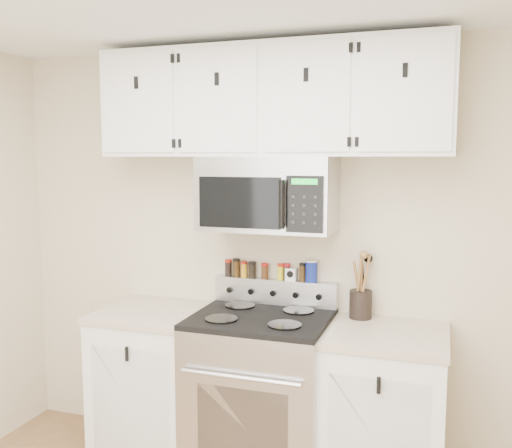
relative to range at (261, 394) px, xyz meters
The scene contains 17 objects.
back_wall 0.83m from the range, 90.00° to the left, with size 3.50×0.01×2.50m, color beige.
range is the anchor object (origin of this frame).
base_cabinet_left 0.69m from the range, behind, with size 0.64×0.62×0.92m.
base_cabinet_right 0.69m from the range, ahead, with size 0.64×0.62×0.92m.
microwave 1.15m from the range, 89.77° to the left, with size 0.76×0.44×0.42m.
upper_cabinets 1.67m from the range, 90.00° to the left, with size 2.00×0.35×0.62m.
utensil_crock 0.78m from the range, 23.96° to the left, with size 0.13×0.13×0.37m.
kitchen_timer 0.72m from the range, 70.79° to the left, with size 0.06×0.05×0.08m, color white.
salt_canister 0.77m from the range, 51.98° to the left, with size 0.07×0.07×0.13m.
spice_jar_0 0.79m from the range, 137.47° to the left, with size 0.04×0.04×0.10m.
spice_jar_1 0.77m from the range, 131.94° to the left, with size 0.04×0.04×0.11m.
spice_jar_2 0.75m from the range, 125.81° to the left, with size 0.04×0.04×0.10m.
spice_jar_3 0.74m from the range, 117.91° to the left, with size 0.05×0.05×0.10m.
spice_jar_4 0.72m from the range, 103.77° to the left, with size 0.04×0.04×0.09m.
spice_jar_5 0.72m from the range, 83.71° to the left, with size 0.04×0.04×0.10m.
spice_jar_6 0.72m from the range, 76.36° to the left, with size 0.04×0.04×0.10m.
spice_jar_7 0.74m from the range, 59.48° to the left, with size 0.04×0.04×0.11m.
Camera 1 is at (0.96, -1.54, 1.84)m, focal length 40.00 mm.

